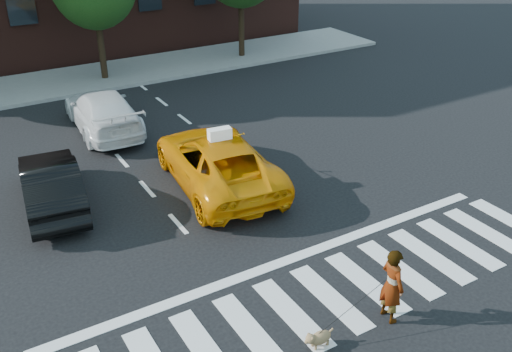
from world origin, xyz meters
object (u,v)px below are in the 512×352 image
(black_sedan, at_px, (51,184))
(white_suv, at_px, (103,111))
(dog, at_px, (318,338))
(taxi, at_px, (217,161))
(woman, at_px, (392,285))

(black_sedan, height_order, white_suv, white_suv)
(black_sedan, bearing_deg, white_suv, -115.27)
(white_suv, relative_size, dog, 7.51)
(taxi, bearing_deg, white_suv, -67.77)
(white_suv, height_order, woman, woman)
(white_suv, distance_m, dog, 12.55)
(taxi, bearing_deg, woman, 99.26)
(taxi, height_order, white_suv, taxi)
(woman, bearing_deg, white_suv, 12.36)
(taxi, xyz_separation_m, woman, (0.31, -6.92, 0.07))
(black_sedan, bearing_deg, dog, 117.76)
(black_sedan, relative_size, dog, 6.41)
(black_sedan, xyz_separation_m, dog, (3.03, -8.02, -0.47))
(woman, height_order, dog, woman)
(taxi, xyz_separation_m, white_suv, (-1.59, 5.69, -0.05))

